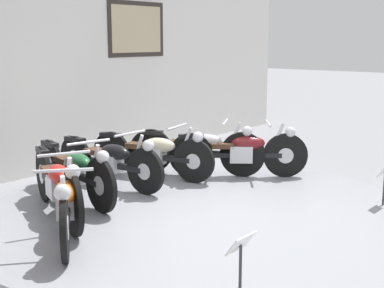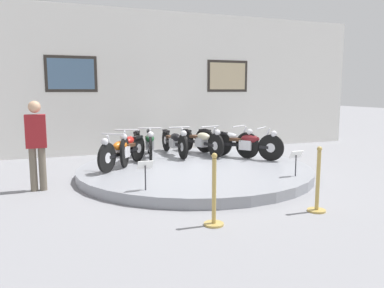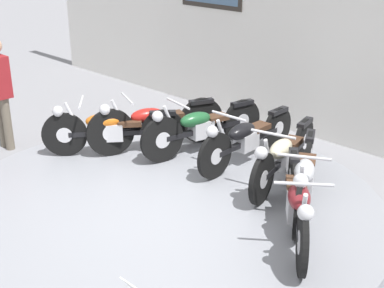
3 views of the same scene
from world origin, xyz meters
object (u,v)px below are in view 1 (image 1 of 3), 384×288
(info_placard_front_left, at_px, (241,252))
(motorcycle_cream, at_px, (154,152))
(motorcycle_red, at_px, (57,183))
(motorcycle_silver, at_px, (199,148))
(motorcycle_orange, at_px, (67,200))
(motorcycle_green, at_px, (75,169))
(motorcycle_black, at_px, (111,159))
(motorcycle_maroon, at_px, (241,151))

(info_placard_front_left, bearing_deg, motorcycle_cream, 53.74)
(motorcycle_red, xyz_separation_m, motorcycle_cream, (1.93, 0.38, -0.02))
(motorcycle_cream, bearing_deg, motorcycle_red, -168.92)
(motorcycle_silver, bearing_deg, motorcycle_orange, -168.85)
(motorcycle_green, distance_m, motorcycle_silver, 1.97)
(motorcycle_red, bearing_deg, motorcycle_cream, 11.08)
(motorcycle_orange, bearing_deg, motorcycle_silver, 11.15)
(motorcycle_red, relative_size, motorcycle_silver, 1.06)
(motorcycle_orange, bearing_deg, info_placard_front_left, -89.26)
(motorcycle_black, height_order, motorcycle_maroon, motorcycle_maroon)
(info_placard_front_left, bearing_deg, motorcycle_black, 64.36)
(motorcycle_black, bearing_deg, motorcycle_red, -157.44)
(motorcycle_orange, relative_size, motorcycle_cream, 0.81)
(motorcycle_black, distance_m, motorcycle_silver, 1.34)
(info_placard_front_left, bearing_deg, motorcycle_silver, 43.63)
(motorcycle_maroon, height_order, info_placard_front_left, motorcycle_maroon)
(motorcycle_cream, relative_size, info_placard_front_left, 3.74)
(motorcycle_red, height_order, info_placard_front_left, motorcycle_red)
(motorcycle_black, bearing_deg, motorcycle_maroon, -34.80)
(motorcycle_green, height_order, motorcycle_silver, motorcycle_silver)
(motorcycle_cream, relative_size, motorcycle_maroon, 1.21)
(motorcycle_orange, distance_m, motorcycle_silver, 2.83)
(motorcycle_red, relative_size, motorcycle_green, 0.96)
(motorcycle_red, xyz_separation_m, motorcycle_green, (0.55, 0.38, -0.01))
(motorcycle_red, distance_m, motorcycle_silver, 2.48)
(motorcycle_black, bearing_deg, motorcycle_cream, -11.12)
(motorcycle_black, relative_size, info_placard_front_left, 3.81)
(motorcycle_green, xyz_separation_m, motorcycle_maroon, (2.22, -0.93, -0.00))
(motorcycle_black, bearing_deg, motorcycle_green, -169.01)
(motorcycle_cream, xyz_separation_m, info_placard_front_left, (-2.20, -3.00, -0.01))
(motorcycle_green, xyz_separation_m, info_placard_front_left, (-0.81, -3.00, -0.02))
(motorcycle_black, distance_m, motorcycle_cream, 0.71)
(motorcycle_silver, bearing_deg, motorcycle_green, 168.91)
(motorcycle_red, xyz_separation_m, motorcycle_silver, (2.48, 0.00, -0.01))
(motorcycle_orange, xyz_separation_m, motorcycle_cream, (2.22, 0.92, -0.00))
(motorcycle_orange, distance_m, motorcycle_maroon, 3.06)
(motorcycle_maroon, distance_m, info_placard_front_left, 3.67)
(motorcycle_orange, height_order, motorcycle_red, motorcycle_red)
(motorcycle_black, bearing_deg, motorcycle_silver, -22.50)
(info_placard_front_left, bearing_deg, motorcycle_orange, 90.74)
(motorcycle_green, bearing_deg, motorcycle_cream, -0.07)
(motorcycle_green, distance_m, info_placard_front_left, 3.11)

